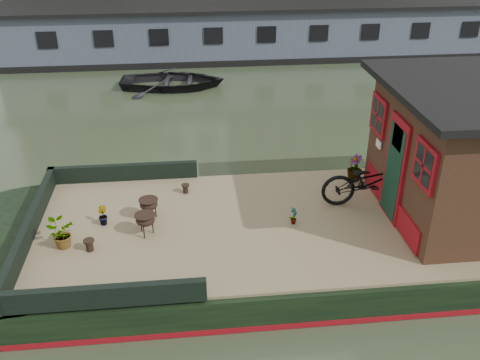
{
  "coord_description": "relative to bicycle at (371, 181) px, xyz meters",
  "views": [
    {
      "loc": [
        -3.17,
        -7.98,
        5.86
      ],
      "look_at": [
        -2.25,
        0.5,
        1.28
      ],
      "focal_mm": 40.0,
      "sensor_mm": 36.0,
      "label": 1
    }
  ],
  "objects": [
    {
      "name": "ground",
      "position": [
        -0.2,
        -0.44,
        -1.14
      ],
      "size": [
        120.0,
        120.0,
        0.0
      ],
      "primitive_type": "plane",
      "color": "#303B25",
      "rests_on": "ground"
    },
    {
      "name": "houseboat_hull",
      "position": [
        -1.53,
        -0.44,
        -0.86
      ],
      "size": [
        14.01,
        4.02,
        0.6
      ],
      "color": "black",
      "rests_on": "ground"
    },
    {
      "name": "houseboat_deck",
      "position": [
        -0.2,
        -0.44,
        -0.51
      ],
      "size": [
        11.8,
        3.8,
        0.05
      ],
      "primitive_type": "cube",
      "color": "#7F714F",
      "rests_on": "houseboat_hull"
    },
    {
      "name": "bow_bulwark",
      "position": [
        -5.27,
        -0.44,
        -0.31
      ],
      "size": [
        3.0,
        4.0,
        0.35
      ],
      "color": "black",
      "rests_on": "houseboat_deck"
    },
    {
      "name": "bicycle",
      "position": [
        0.0,
        0.0,
        0.0
      ],
      "size": [
        1.89,
        0.75,
        0.97
      ],
      "primitive_type": "imported",
      "rotation": [
        0.0,
        0.0,
        1.52
      ],
      "color": "black",
      "rests_on": "houseboat_deck"
    },
    {
      "name": "potted_plant_a",
      "position": [
        -1.56,
        -0.53,
        -0.32
      ],
      "size": [
        0.2,
        0.21,
        0.33
      ],
      "primitive_type": "imported",
      "rotation": [
        0.0,
        0.0,
        0.94
      ],
      "color": "brown",
      "rests_on": "houseboat_deck"
    },
    {
      "name": "potted_plant_b",
      "position": [
        -4.93,
        -0.17,
        -0.31
      ],
      "size": [
        0.24,
        0.25,
        0.36
      ],
      "primitive_type": "imported",
      "rotation": [
        0.0,
        0.0,
        2.15
      ],
      "color": "brown",
      "rests_on": "houseboat_deck"
    },
    {
      "name": "potted_plant_c",
      "position": [
        -5.53,
        -0.82,
        -0.24
      ],
      "size": [
        0.47,
        0.41,
        0.5
      ],
      "primitive_type": "imported",
      "rotation": [
        0.0,
        0.0,
        3.18
      ],
      "color": "#A76D30",
      "rests_on": "houseboat_deck"
    },
    {
      "name": "potted_plant_d",
      "position": [
        -0.0,
        0.97,
        -0.21
      ],
      "size": [
        0.37,
        0.37,
        0.56
      ],
      "primitive_type": "imported",
      "rotation": [
        0.0,
        0.0,
        4.93
      ],
      "color": "maroon",
      "rests_on": "houseboat_deck"
    },
    {
      "name": "brazier_front",
      "position": [
        -4.15,
        -0.59,
        -0.29
      ],
      "size": [
        0.46,
        0.46,
        0.4
      ],
      "primitive_type": null,
      "rotation": [
        0.0,
        0.0,
        0.29
      ],
      "color": "black",
      "rests_on": "houseboat_deck"
    },
    {
      "name": "brazier_rear",
      "position": [
        -4.11,
        -0.07,
        -0.29
      ],
      "size": [
        0.43,
        0.43,
        0.4
      ],
      "primitive_type": null,
      "rotation": [
        0.0,
        0.0,
        -0.18
      ],
      "color": "black",
      "rests_on": "houseboat_deck"
    },
    {
      "name": "bollard_port",
      "position": [
        -3.45,
        0.8,
        -0.4
      ],
      "size": [
        0.16,
        0.16,
        0.18
      ],
      "primitive_type": "cylinder",
      "color": "black",
      "rests_on": "houseboat_deck"
    },
    {
      "name": "bollard_stbd",
      "position": [
        -5.06,
        -0.97,
        -0.38
      ],
      "size": [
        0.18,
        0.18,
        0.21
      ],
      "primitive_type": "cylinder",
      "color": "black",
      "rests_on": "houseboat_deck"
    },
    {
      "name": "dinghy",
      "position": [
        -3.75,
        9.31,
        -0.77
      ],
      "size": [
        3.7,
        2.78,
        0.73
      ],
      "primitive_type": "imported",
      "rotation": [
        0.0,
        0.0,
        1.49
      ],
      "color": "black",
      "rests_on": "ground"
    },
    {
      "name": "far_houseboat",
      "position": [
        -0.2,
        13.56,
        -0.17
      ],
      "size": [
        20.4,
        4.4,
        2.11
      ],
      "color": "#495061",
      "rests_on": "ground"
    },
    {
      "name": "quay",
      "position": [
        -0.2,
        20.06,
        -0.69
      ],
      "size": [
        60.0,
        6.0,
        0.9
      ],
      "primitive_type": "cube",
      "color": "#47443F",
      "rests_on": "ground"
    }
  ]
}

